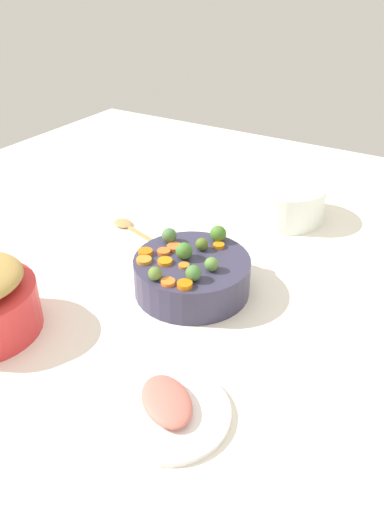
# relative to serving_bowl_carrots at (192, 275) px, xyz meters

# --- Properties ---
(tabletop) EXTENTS (2.40, 2.40, 0.02)m
(tabletop) POSITION_rel_serving_bowl_carrots_xyz_m (0.01, 0.04, -0.06)
(tabletop) COLOR white
(tabletop) RESTS_ON ground
(serving_bowl_carrots) EXTENTS (0.29, 0.29, 0.09)m
(serving_bowl_carrots) POSITION_rel_serving_bowl_carrots_xyz_m (0.00, 0.00, 0.00)
(serving_bowl_carrots) COLOR #37354F
(serving_bowl_carrots) RESTS_ON tabletop
(carrot_slice_0) EXTENTS (0.04, 0.04, 0.01)m
(carrot_slice_0) POSITION_rel_serving_bowl_carrots_xyz_m (-0.04, 0.11, 0.05)
(carrot_slice_0) COLOR orange
(carrot_slice_0) RESTS_ON serving_bowl_carrots
(carrot_slice_1) EXTENTS (0.04, 0.04, 0.01)m
(carrot_slice_1) POSITION_rel_serving_bowl_carrots_xyz_m (-0.11, -0.05, 0.05)
(carrot_slice_1) COLOR orange
(carrot_slice_1) RESTS_ON serving_bowl_carrots
(carrot_slice_2) EXTENTS (0.03, 0.03, 0.01)m
(carrot_slice_2) POSITION_rel_serving_bowl_carrots_xyz_m (-0.04, -0.00, 0.05)
(carrot_slice_2) COLOR orange
(carrot_slice_2) RESTS_ON serving_bowl_carrots
(carrot_slice_3) EXTENTS (0.05, 0.05, 0.01)m
(carrot_slice_3) POSITION_rel_serving_bowl_carrots_xyz_m (-0.07, 0.09, 0.05)
(carrot_slice_3) COLOR orange
(carrot_slice_3) RESTS_ON serving_bowl_carrots
(carrot_slice_4) EXTENTS (0.03, 0.03, 0.01)m
(carrot_slice_4) POSITION_rel_serving_bowl_carrots_xyz_m (0.09, -0.03, 0.05)
(carrot_slice_4) COLOR orange
(carrot_slice_4) RESTS_ON serving_bowl_carrots
(carrot_slice_5) EXTENTS (0.04, 0.04, 0.01)m
(carrot_slice_5) POSITION_rel_serving_bowl_carrots_xyz_m (-0.01, 0.08, 0.05)
(carrot_slice_5) COLOR orange
(carrot_slice_5) RESTS_ON serving_bowl_carrots
(carrot_slice_6) EXTENTS (0.05, 0.05, 0.01)m
(carrot_slice_6) POSITION_rel_serving_bowl_carrots_xyz_m (-0.05, 0.05, 0.05)
(carrot_slice_6) COLOR orange
(carrot_slice_6) RESTS_ON serving_bowl_carrots
(carrot_slice_7) EXTENTS (0.05, 0.05, 0.01)m
(carrot_slice_7) POSITION_rel_serving_bowl_carrots_xyz_m (0.02, 0.06, 0.05)
(carrot_slice_7) COLOR orange
(carrot_slice_7) RESTS_ON serving_bowl_carrots
(carrot_slice_8) EXTENTS (0.04, 0.04, 0.01)m
(carrot_slice_8) POSITION_rel_serving_bowl_carrots_xyz_m (-0.12, -0.01, 0.05)
(carrot_slice_8) COLOR orange
(carrot_slice_8) RESTS_ON serving_bowl_carrots
(brussels_sprout_0) EXTENTS (0.03, 0.03, 0.03)m
(brussels_sprout_0) POSITION_rel_serving_bowl_carrots_xyz_m (0.05, 0.00, 0.06)
(brussels_sprout_0) COLOR #536E24
(brussels_sprout_0) RESTS_ON serving_bowl_carrots
(brussels_sprout_1) EXTENTS (0.04, 0.04, 0.04)m
(brussels_sprout_1) POSITION_rel_serving_bowl_carrots_xyz_m (-0.01, 0.02, 0.07)
(brussels_sprout_1) COLOR #457A2E
(brussels_sprout_1) RESTS_ON serving_bowl_carrots
(brussels_sprout_2) EXTENTS (0.04, 0.04, 0.04)m
(brussels_sprout_2) POSITION_rel_serving_bowl_carrots_xyz_m (0.11, -0.01, 0.07)
(brussels_sprout_2) COLOR #467A2A
(brussels_sprout_2) RESTS_ON serving_bowl_carrots
(brussels_sprout_3) EXTENTS (0.04, 0.04, 0.04)m
(brussels_sprout_3) POSITION_rel_serving_bowl_carrots_xyz_m (0.04, 0.09, 0.06)
(brussels_sprout_3) COLOR #4A7742
(brussels_sprout_3) RESTS_ON serving_bowl_carrots
(brussels_sprout_4) EXTENTS (0.03, 0.03, 0.03)m
(brussels_sprout_4) POSITION_rel_serving_bowl_carrots_xyz_m (-0.12, 0.03, 0.06)
(brussels_sprout_4) COLOR olive
(brussels_sprout_4) RESTS_ON serving_bowl_carrots
(brussels_sprout_5) EXTENTS (0.04, 0.04, 0.04)m
(brussels_sprout_5) POSITION_rel_serving_bowl_carrots_xyz_m (-0.07, -0.05, 0.06)
(brussels_sprout_5) COLOR #477B39
(brussels_sprout_5) RESTS_ON serving_bowl_carrots
(brussels_sprout_6) EXTENTS (0.03, 0.03, 0.03)m
(brussels_sprout_6) POSITION_rel_serving_bowl_carrots_xyz_m (-0.02, -0.06, 0.06)
(brussels_sprout_6) COLOR #5C873B
(brussels_sprout_6) RESTS_ON serving_bowl_carrots
(wooden_spoon) EXTENTS (0.10, 0.25, 0.01)m
(wooden_spoon) POSITION_rel_serving_bowl_carrots_xyz_m (0.18, 0.33, -0.04)
(wooden_spoon) COLOR tan
(wooden_spoon) RESTS_ON tabletop
(casserole_dish) EXTENTS (0.24, 0.24, 0.11)m
(casserole_dish) POSITION_rel_serving_bowl_carrots_xyz_m (0.49, -0.04, 0.01)
(casserole_dish) COLOR white
(casserole_dish) RESTS_ON tabletop
(ham_plate) EXTENTS (0.22, 0.22, 0.01)m
(ham_plate) POSITION_rel_serving_bowl_carrots_xyz_m (-0.36, -0.17, -0.04)
(ham_plate) COLOR white
(ham_plate) RESTS_ON tabletop
(ham_slice_main) EXTENTS (0.15, 0.16, 0.03)m
(ham_slice_main) POSITION_rel_serving_bowl_carrots_xyz_m (-0.35, -0.16, -0.02)
(ham_slice_main) COLOR #D37062
(ham_slice_main) RESTS_ON ham_plate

